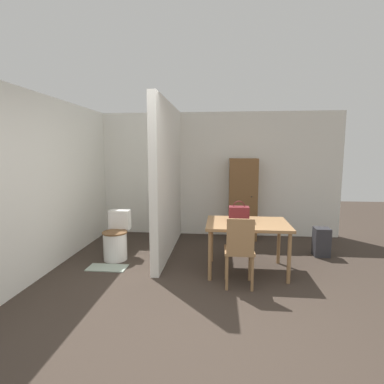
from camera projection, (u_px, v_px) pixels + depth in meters
ground_plane at (190, 327)px, 2.95m from camera, size 16.00×16.00×0.00m
wall_back at (207, 174)px, 6.17m from camera, size 5.31×0.12×2.50m
wall_left at (60, 182)px, 4.66m from camera, size 0.12×4.37×2.50m
partition_wall at (168, 179)px, 5.05m from camera, size 0.12×2.27×2.50m
dining_table at (247, 228)px, 4.24m from camera, size 1.15×0.83×0.72m
wooden_chair at (240, 249)px, 3.75m from camera, size 0.37×0.37×0.91m
toilet at (116, 239)px, 4.81m from camera, size 0.39×0.54×0.75m
handbag at (239, 214)px, 4.28m from camera, size 0.28×0.17×0.30m
wooden_cabinet at (243, 199)px, 5.87m from camera, size 0.54×0.45×1.59m
bath_mat at (107, 268)px, 4.44m from camera, size 0.58×0.29×0.01m
space_heater at (321, 242)px, 4.93m from camera, size 0.24×0.23×0.47m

